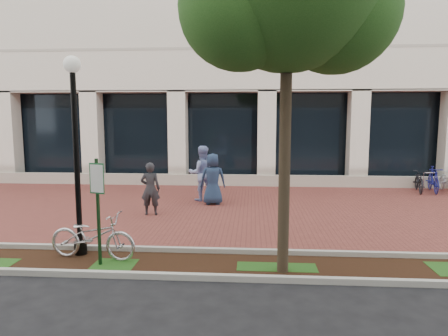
# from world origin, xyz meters

# --- Properties ---
(ground) EXTENTS (120.00, 120.00, 0.00)m
(ground) POSITION_xyz_m (0.00, 0.00, 0.00)
(ground) COLOR black
(ground) RESTS_ON ground
(brick_plaza) EXTENTS (40.00, 9.00, 0.01)m
(brick_plaza) POSITION_xyz_m (0.00, 0.00, 0.01)
(brick_plaza) COLOR brown
(brick_plaza) RESTS_ON ground
(planting_strip) EXTENTS (40.00, 1.50, 0.01)m
(planting_strip) POSITION_xyz_m (0.00, -5.25, 0.01)
(planting_strip) COLOR black
(planting_strip) RESTS_ON ground
(curb_plaza_side) EXTENTS (40.00, 0.12, 0.12)m
(curb_plaza_side) POSITION_xyz_m (0.00, -4.50, 0.06)
(curb_plaza_side) COLOR #B3B2A8
(curb_plaza_side) RESTS_ON ground
(curb_street_side) EXTENTS (40.00, 0.12, 0.12)m
(curb_street_side) POSITION_xyz_m (0.00, -6.00, 0.06)
(curb_street_side) COLOR #B3B2A8
(curb_street_side) RESTS_ON ground
(parking_sign) EXTENTS (0.34, 0.07, 2.21)m
(parking_sign) POSITION_xyz_m (-1.73, -5.40, 1.42)
(parking_sign) COLOR #143718
(parking_sign) RESTS_ON ground
(lamppost) EXTENTS (0.36, 0.36, 4.30)m
(lamppost) POSITION_xyz_m (-2.41, -4.78, 2.43)
(lamppost) COLOR black
(lamppost) RESTS_ON ground
(locked_bicycle) EXTENTS (2.01, 0.93, 1.02)m
(locked_bicycle) POSITION_xyz_m (-2.01, -5.05, 0.51)
(locked_bicycle) COLOR silver
(locked_bicycle) RESTS_ON ground
(pedestrian_left) EXTENTS (0.63, 0.43, 1.66)m
(pedestrian_left) POSITION_xyz_m (-1.77, -1.09, 0.83)
(pedestrian_left) COLOR #2B2B30
(pedestrian_left) RESTS_ON ground
(pedestrian_mid) EXTENTS (1.14, 0.99, 2.01)m
(pedestrian_mid) POSITION_xyz_m (-0.46, 1.24, 1.01)
(pedestrian_mid) COLOR #96A7DF
(pedestrian_mid) RESTS_ON ground
(pedestrian_right) EXTENTS (0.94, 0.67, 1.80)m
(pedestrian_right) POSITION_xyz_m (0.01, 0.58, 0.90)
(pedestrian_right) COLOR navy
(pedestrian_right) RESTS_ON ground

